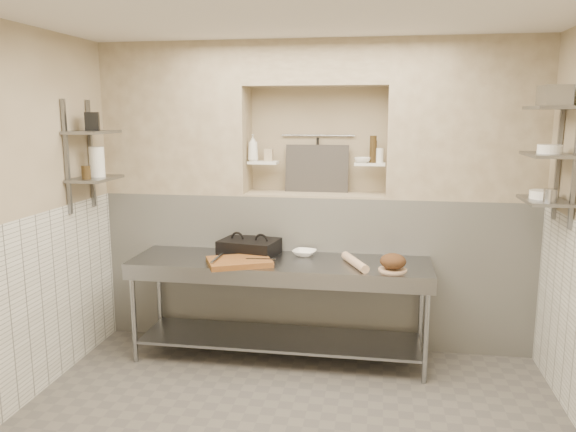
% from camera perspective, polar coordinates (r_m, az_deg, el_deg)
% --- Properties ---
extents(wall_back, '(4.00, 0.10, 2.80)m').
position_cam_1_polar(wall_back, '(5.53, 3.10, 2.51)').
color(wall_back, tan).
rests_on(wall_back, ground).
extents(wall_front, '(4.00, 0.10, 2.80)m').
position_cam_1_polar(wall_front, '(1.74, -12.03, -15.75)').
color(wall_front, tan).
rests_on(wall_front, ground).
extents(backwall_lower, '(4.00, 0.40, 1.40)m').
position_cam_1_polar(backwall_lower, '(5.43, 2.74, -5.19)').
color(backwall_lower, silver).
rests_on(backwall_lower, floor).
extents(alcove_sill, '(1.30, 0.40, 0.02)m').
position_cam_1_polar(alcove_sill, '(5.29, 2.80, 2.25)').
color(alcove_sill, tan).
rests_on(alcove_sill, backwall_lower).
extents(backwall_pillar_left, '(1.35, 0.40, 1.40)m').
position_cam_1_polar(backwall_pillar_left, '(5.54, -11.07, 9.61)').
color(backwall_pillar_left, tan).
rests_on(backwall_pillar_left, backwall_lower).
extents(backwall_pillar_right, '(1.35, 0.40, 1.40)m').
position_cam_1_polar(backwall_pillar_right, '(5.25, 17.59, 9.28)').
color(backwall_pillar_right, tan).
rests_on(backwall_pillar_right, backwall_lower).
extents(backwall_header, '(1.30, 0.40, 0.40)m').
position_cam_1_polar(backwall_header, '(5.25, 2.92, 15.21)').
color(backwall_header, tan).
rests_on(backwall_header, backwall_lower).
extents(wainscot_left, '(0.02, 3.90, 1.40)m').
position_cam_1_polar(wainscot_left, '(4.55, -26.31, -9.43)').
color(wainscot_left, silver).
rests_on(wainscot_left, floor).
extents(alcove_shelf_left, '(0.28, 0.16, 0.02)m').
position_cam_1_polar(alcove_shelf_left, '(5.33, -2.54, 5.46)').
color(alcove_shelf_left, white).
rests_on(alcove_shelf_left, backwall_lower).
extents(alcove_shelf_right, '(0.28, 0.16, 0.02)m').
position_cam_1_polar(alcove_shelf_right, '(5.22, 8.32, 5.25)').
color(alcove_shelf_right, white).
rests_on(alcove_shelf_right, backwall_lower).
extents(utensil_rail, '(0.70, 0.02, 0.02)m').
position_cam_1_polar(utensil_rail, '(5.41, 3.06, 8.18)').
color(utensil_rail, gray).
rests_on(utensil_rail, wall_back).
extents(hanging_steel, '(0.02, 0.02, 0.30)m').
position_cam_1_polar(hanging_steel, '(5.40, 3.02, 6.36)').
color(hanging_steel, black).
rests_on(hanging_steel, utensil_rail).
extents(splash_panel, '(0.60, 0.08, 0.45)m').
position_cam_1_polar(splash_panel, '(5.36, 2.95, 4.83)').
color(splash_panel, '#383330').
rests_on(splash_panel, alcove_sill).
extents(shelf_rail_left_a, '(0.03, 0.03, 0.95)m').
position_cam_1_polar(shelf_rail_left_a, '(5.37, -19.38, 5.98)').
color(shelf_rail_left_a, slate).
rests_on(shelf_rail_left_a, wall_left).
extents(shelf_rail_left_b, '(0.03, 0.03, 0.95)m').
position_cam_1_polar(shelf_rail_left_b, '(5.02, -21.56, 5.58)').
color(shelf_rail_left_b, slate).
rests_on(shelf_rail_left_b, wall_left).
extents(wall_shelf_left_lower, '(0.30, 0.50, 0.02)m').
position_cam_1_polar(wall_shelf_left_lower, '(5.14, -18.99, 3.60)').
color(wall_shelf_left_lower, slate).
rests_on(wall_shelf_left_lower, wall_left).
extents(wall_shelf_left_upper, '(0.30, 0.50, 0.03)m').
position_cam_1_polar(wall_shelf_left_upper, '(5.12, -19.25, 8.05)').
color(wall_shelf_left_upper, slate).
rests_on(wall_shelf_left_upper, wall_left).
extents(shelf_rail_right_a, '(0.03, 0.03, 1.05)m').
position_cam_1_polar(shelf_rail_right_a, '(4.91, 25.81, 5.76)').
color(shelf_rail_right_a, slate).
rests_on(shelf_rail_right_a, wall_right).
extents(shelf_rail_right_b, '(0.03, 0.03, 1.05)m').
position_cam_1_polar(shelf_rail_right_b, '(4.53, 27.22, 5.34)').
color(shelf_rail_right_b, slate).
rests_on(shelf_rail_right_b, wall_right).
extents(wall_shelf_right_lower, '(0.30, 0.50, 0.02)m').
position_cam_1_polar(wall_shelf_right_lower, '(4.72, 24.58, 1.42)').
color(wall_shelf_right_lower, slate).
rests_on(wall_shelf_right_lower, wall_right).
extents(wall_shelf_right_mid, '(0.30, 0.50, 0.02)m').
position_cam_1_polar(wall_shelf_right_mid, '(4.68, 24.90, 5.65)').
color(wall_shelf_right_mid, slate).
rests_on(wall_shelf_right_mid, wall_right).
extents(wall_shelf_right_upper, '(0.30, 0.50, 0.03)m').
position_cam_1_polar(wall_shelf_right_upper, '(4.67, 25.23, 9.93)').
color(wall_shelf_right_upper, slate).
rests_on(wall_shelf_right_upper, wall_right).
extents(prep_table, '(2.60, 0.70, 0.90)m').
position_cam_1_polar(prep_table, '(4.95, -0.87, -7.46)').
color(prep_table, gray).
rests_on(prep_table, floor).
extents(panini_press, '(0.56, 0.45, 0.14)m').
position_cam_1_polar(panini_press, '(5.09, -3.95, -3.16)').
color(panini_press, black).
rests_on(panini_press, prep_table).
extents(cutting_board, '(0.62, 0.55, 0.05)m').
position_cam_1_polar(cutting_board, '(4.77, -4.98, -4.66)').
color(cutting_board, brown).
rests_on(cutting_board, prep_table).
extents(knife_blade, '(0.26, 0.05, 0.01)m').
position_cam_1_polar(knife_blade, '(4.75, -2.78, -4.38)').
color(knife_blade, gray).
rests_on(knife_blade, cutting_board).
extents(tongs, '(0.03, 0.28, 0.03)m').
position_cam_1_polar(tongs, '(4.77, -7.21, -4.27)').
color(tongs, gray).
rests_on(tongs, cutting_board).
extents(mixing_bowl, '(0.24, 0.24, 0.05)m').
position_cam_1_polar(mixing_bowl, '(5.04, 1.68, -3.76)').
color(mixing_bowl, white).
rests_on(mixing_bowl, prep_table).
extents(rolling_pin, '(0.25, 0.46, 0.07)m').
position_cam_1_polar(rolling_pin, '(4.73, 6.81, -4.68)').
color(rolling_pin, '#D4AB85').
rests_on(rolling_pin, prep_table).
extents(bread_board, '(0.23, 0.23, 0.01)m').
position_cam_1_polar(bread_board, '(4.66, 10.59, -5.38)').
color(bread_board, '#D4AB85').
rests_on(bread_board, prep_table).
extents(bread_loaf, '(0.21, 0.21, 0.13)m').
position_cam_1_polar(bread_loaf, '(4.64, 10.62, -4.55)').
color(bread_loaf, '#4C2D19').
rests_on(bread_loaf, bread_board).
extents(bottle_soap, '(0.13, 0.13, 0.25)m').
position_cam_1_polar(bottle_soap, '(5.30, -3.58, 6.92)').
color(bottle_soap, white).
rests_on(bottle_soap, alcove_shelf_left).
extents(jar_alcove, '(0.08, 0.08, 0.11)m').
position_cam_1_polar(jar_alcove, '(5.35, -1.96, 6.23)').
color(jar_alcove, tan).
rests_on(jar_alcove, alcove_shelf_left).
extents(bowl_alcove, '(0.19, 0.19, 0.05)m').
position_cam_1_polar(bowl_alcove, '(5.20, 7.58, 5.65)').
color(bowl_alcove, white).
rests_on(bowl_alcove, alcove_shelf_right).
extents(condiment_a, '(0.05, 0.05, 0.20)m').
position_cam_1_polar(condiment_a, '(5.24, 8.72, 6.49)').
color(condiment_a, '#342512').
rests_on(condiment_a, alcove_shelf_right).
extents(condiment_b, '(0.06, 0.06, 0.25)m').
position_cam_1_polar(condiment_b, '(5.19, 8.63, 6.72)').
color(condiment_b, '#342512').
rests_on(condiment_b, alcove_shelf_right).
extents(condiment_c, '(0.08, 0.08, 0.13)m').
position_cam_1_polar(condiment_c, '(5.22, 9.26, 6.09)').
color(condiment_c, white).
rests_on(condiment_c, alcove_shelf_right).
extents(jug_left, '(0.13, 0.13, 0.26)m').
position_cam_1_polar(jug_left, '(5.17, -18.84, 5.23)').
color(jug_left, white).
rests_on(jug_left, wall_shelf_left_lower).
extents(jar_left, '(0.08, 0.08, 0.11)m').
position_cam_1_polar(jar_left, '(5.01, -19.83, 4.18)').
color(jar_left, '#342512').
rests_on(jar_left, wall_shelf_left_lower).
extents(box_left_upper, '(0.14, 0.14, 0.16)m').
position_cam_1_polar(box_left_upper, '(5.12, -19.27, 9.06)').
color(box_left_upper, black).
rests_on(box_left_upper, wall_shelf_left_upper).
extents(bowl_right, '(0.21, 0.21, 0.06)m').
position_cam_1_polar(bowl_right, '(4.74, 24.51, 2.00)').
color(bowl_right, white).
rests_on(bowl_right, wall_shelf_right_lower).
extents(canister_right, '(0.10, 0.10, 0.10)m').
position_cam_1_polar(canister_right, '(4.57, 25.10, 1.90)').
color(canister_right, gray).
rests_on(canister_right, wall_shelf_right_lower).
extents(bowl_right_mid, '(0.18, 0.18, 0.07)m').
position_cam_1_polar(bowl_right_mid, '(4.64, 25.06, 6.18)').
color(bowl_right_mid, white).
rests_on(bowl_right_mid, wall_shelf_right_mid).
extents(basket_right, '(0.20, 0.24, 0.15)m').
position_cam_1_polar(basket_right, '(4.63, 25.47, 11.00)').
color(basket_right, gray).
rests_on(basket_right, wall_shelf_right_upper).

